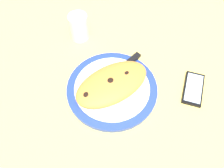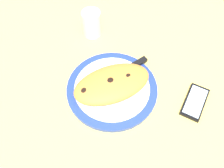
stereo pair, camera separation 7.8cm
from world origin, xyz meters
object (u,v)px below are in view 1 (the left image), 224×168
at_px(plate, 112,89).
at_px(calzone, 111,84).
at_px(fork, 119,103).
at_px(smartphone, 193,89).
at_px(water_glass, 79,28).
at_px(knife, 123,68).

bearing_deg(plate, calzone, -166.39).
distance_m(calzone, fork, 0.07).
height_order(plate, smartphone, plate).
distance_m(calzone, smartphone, 0.28).
bearing_deg(water_glass, knife, -69.09).
bearing_deg(fork, smartphone, -9.06).
bearing_deg(fork, water_glass, 92.55).
xyz_separation_m(calzone, water_glass, (-0.01, 0.28, 0.00)).
height_order(calzone, smartphone, calzone).
height_order(plate, water_glass, water_glass).
distance_m(knife, water_glass, 0.24).
bearing_deg(knife, water_glass, 110.91).
bearing_deg(calzone, smartphone, -21.80).
distance_m(fork, smartphone, 0.26).
relative_size(knife, water_glass, 2.23).
bearing_deg(knife, smartphone, -40.34).
bearing_deg(knife, calzone, -140.67).
bearing_deg(calzone, fork, -89.21).
bearing_deg(calzone, water_glass, 92.95).
bearing_deg(calzone, plate, 13.61).
relative_size(plate, calzone, 1.09).
distance_m(plate, fork, 0.06).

